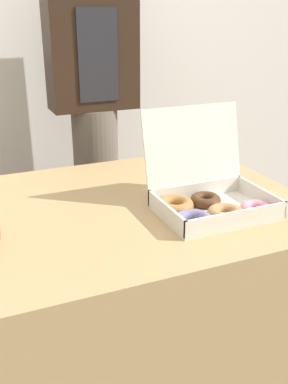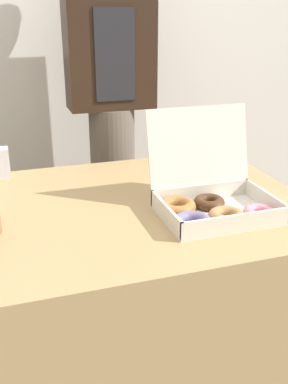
{
  "view_description": "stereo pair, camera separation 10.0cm",
  "coord_description": "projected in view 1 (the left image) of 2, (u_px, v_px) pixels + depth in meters",
  "views": [
    {
      "loc": [
        -0.4,
        -1.16,
        1.26
      ],
      "look_at": [
        0.04,
        -0.13,
        0.81
      ],
      "focal_mm": 42.0,
      "sensor_mm": 36.0,
      "label": 1
    },
    {
      "loc": [
        -0.3,
        -1.19,
        1.26
      ],
      "look_at": [
        0.04,
        -0.13,
        0.81
      ],
      "focal_mm": 42.0,
      "sensor_mm": 36.0,
      "label": 2
    }
  ],
  "objects": [
    {
      "name": "donut_box",
      "position": [
        207.0,
        198.0,
        1.28
      ],
      "size": [
        0.34,
        0.3,
        0.28
      ],
      "color": "silver",
      "rests_on": "table"
    },
    {
      "name": "wall_back",
      "position": [
        33.0,
        2.0,
        1.99
      ],
      "size": [
        10.0,
        0.05,
        2.6
      ],
      "color": "silver",
      "rests_on": "ground_plane"
    },
    {
      "name": "person_customer",
      "position": [
        93.0,
        89.0,
        1.91
      ],
      "size": [
        0.37,
        0.23,
        1.68
      ],
      "color": "#665B51",
      "rests_on": "ground_plane"
    },
    {
      "name": "table",
      "position": [
        116.0,
        307.0,
        1.47
      ],
      "size": [
        1.15,
        0.83,
        0.73
      ],
      "color": "tan",
      "rests_on": "ground_plane"
    }
  ]
}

